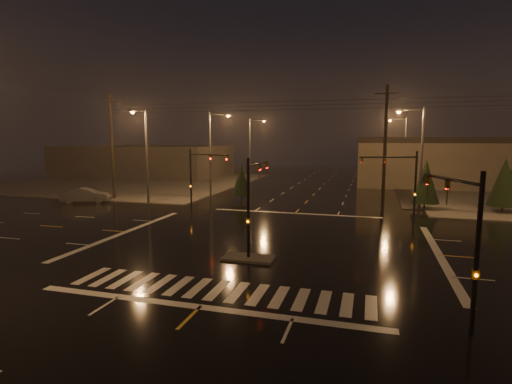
% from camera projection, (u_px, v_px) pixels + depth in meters
% --- Properties ---
extents(ground, '(140.00, 140.00, 0.00)m').
position_uv_depth(ground, '(266.00, 242.00, 27.42)').
color(ground, black).
rests_on(ground, ground).
extents(sidewalk_nw, '(36.00, 36.00, 0.12)m').
position_uv_depth(sidewalk_nw, '(133.00, 182.00, 64.19)').
color(sidewalk_nw, '#47443F').
rests_on(sidewalk_nw, ground).
extents(median_island, '(3.00, 1.60, 0.15)m').
position_uv_depth(median_island, '(248.00, 258.00, 23.60)').
color(median_island, '#47443F').
rests_on(median_island, ground).
extents(crosswalk, '(15.00, 2.60, 0.01)m').
position_uv_depth(crosswalk, '(217.00, 290.00, 18.85)').
color(crosswalk, beige).
rests_on(crosswalk, ground).
extents(stop_bar_near, '(16.00, 0.50, 0.01)m').
position_uv_depth(stop_bar_near, '(200.00, 307.00, 16.94)').
color(stop_bar_near, beige).
rests_on(stop_bar_near, ground).
extents(stop_bar_far, '(16.00, 0.50, 0.01)m').
position_uv_depth(stop_bar_far, '(295.00, 213.00, 37.89)').
color(stop_bar_far, beige).
rests_on(stop_bar_far, ground).
extents(commercial_block, '(30.00, 18.00, 5.60)m').
position_uv_depth(commercial_block, '(145.00, 160.00, 76.62)').
color(commercial_block, '#403C38').
rests_on(commercial_block, ground).
extents(signal_mast_median, '(0.25, 4.59, 6.00)m').
position_uv_depth(signal_mast_median, '(253.00, 194.00, 23.98)').
color(signal_mast_median, black).
rests_on(signal_mast_median, ground).
extents(signal_mast_ne, '(4.84, 1.86, 6.00)m').
position_uv_depth(signal_mast_ne, '(404.00, 177.00, 33.95)').
color(signal_mast_ne, black).
rests_on(signal_mast_ne, ground).
extents(signal_mast_nw, '(4.84, 1.86, 6.00)m').
position_uv_depth(signal_mast_nw, '(198.00, 172.00, 39.15)').
color(signal_mast_nw, black).
rests_on(signal_mast_nw, ground).
extents(signal_mast_se, '(1.55, 3.87, 6.00)m').
position_uv_depth(signal_mast_se, '(465.00, 231.00, 14.83)').
color(signal_mast_se, black).
rests_on(signal_mast_se, ground).
extents(streetlight_1, '(2.77, 0.32, 10.00)m').
position_uv_depth(streetlight_1, '(213.00, 149.00, 46.83)').
color(streetlight_1, '#38383A').
rests_on(streetlight_1, ground).
extents(streetlight_2, '(2.77, 0.32, 10.00)m').
position_uv_depth(streetlight_2, '(252.00, 146.00, 62.07)').
color(streetlight_2, '#38383A').
rests_on(streetlight_2, ground).
extents(streetlight_3, '(2.77, 0.32, 10.00)m').
position_uv_depth(streetlight_3, '(418.00, 151.00, 38.80)').
color(streetlight_3, '#38383A').
rests_on(streetlight_3, ground).
extents(streetlight_4, '(2.77, 0.32, 10.00)m').
position_uv_depth(streetlight_4, '(403.00, 147.00, 57.84)').
color(streetlight_4, '#38383A').
rests_on(streetlight_4, ground).
extents(streetlight_5, '(0.32, 2.77, 10.00)m').
position_uv_depth(streetlight_5, '(145.00, 150.00, 41.66)').
color(streetlight_5, '#38383A').
rests_on(streetlight_5, ground).
extents(utility_pole_0, '(2.20, 0.32, 12.00)m').
position_uv_depth(utility_pole_0, '(112.00, 146.00, 45.94)').
color(utility_pole_0, black).
rests_on(utility_pole_0, ground).
extents(utility_pole_1, '(2.20, 0.32, 12.00)m').
position_uv_depth(utility_pole_1, '(385.00, 148.00, 37.72)').
color(utility_pole_1, black).
rests_on(utility_pole_1, ground).
extents(conifer_0, '(2.71, 2.71, 4.93)m').
position_uv_depth(conifer_0, '(426.00, 182.00, 39.43)').
color(conifer_0, black).
rests_on(conifer_0, ground).
extents(conifer_1, '(2.95, 2.95, 5.30)m').
position_uv_depth(conifer_1, '(505.00, 182.00, 37.69)').
color(conifer_1, black).
rests_on(conifer_1, ground).
extents(conifer_3, '(2.21, 2.21, 4.15)m').
position_uv_depth(conifer_3, '(241.00, 180.00, 44.86)').
color(conifer_3, black).
rests_on(conifer_3, ground).
extents(car_crossing, '(5.39, 3.77, 1.68)m').
position_uv_depth(car_crossing, '(86.00, 195.00, 43.94)').
color(car_crossing, '#505357').
rests_on(car_crossing, ground).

